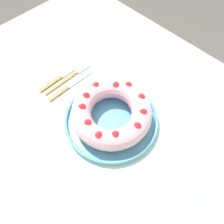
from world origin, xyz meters
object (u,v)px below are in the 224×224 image
serving_dish (112,119)px  serving_knife (60,77)px  bundt_cake (112,112)px  cake_knife (68,87)px  napkin (187,172)px  fork (71,76)px

serving_dish → serving_knife: serving_dish is taller
serving_dish → bundt_cake: size_ratio=1.22×
serving_dish → cake_knife: 0.22m
bundt_cake → serving_knife: size_ratio=1.15×
cake_knife → napkin: 0.52m
serving_dish → cake_knife: bearing=-175.0°
bundt_cake → cake_knife: bundt_cake is taller
fork → cake_knife: cake_knife is taller
serving_dish → bundt_cake: 0.05m
serving_dish → napkin: serving_dish is taller
fork → cake_knife: bearing=-50.9°
fork → napkin: fork is taller
bundt_cake → cake_knife: (-0.22, -0.02, -0.06)m
napkin → fork: bearing=-178.6°
serving_dish → bundt_cake: bearing=126.2°
serving_dish → fork: (-0.26, 0.02, -0.01)m
bundt_cake → napkin: 0.30m
serving_dish → serving_knife: (-0.28, -0.01, -0.01)m
serving_knife → cake_knife: (0.06, -0.01, -0.00)m
bundt_cake → fork: bundt_cake is taller
serving_dish → napkin: bearing=7.4°
fork → napkin: size_ratio=1.39×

